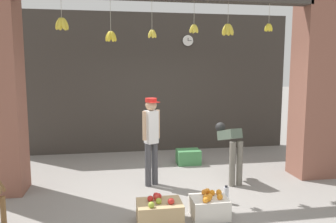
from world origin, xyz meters
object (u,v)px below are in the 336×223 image
shopkeeper (151,135)px  fruit_crate_oranges (209,206)px  worker_stooping (230,145)px  produce_box_green (188,157)px  water_bottle (226,195)px  wall_clock (188,41)px  fruit_crate_apples (160,212)px

shopkeeper → fruit_crate_oranges: (0.65, -1.39, -0.75)m
shopkeeper → worker_stooping: size_ratio=1.50×
produce_box_green → water_bottle: (0.10, -2.15, -0.02)m
worker_stooping → water_bottle: worker_stooping is taller
shopkeeper → water_bottle: size_ratio=5.56×
shopkeeper → water_bottle: 1.62m
produce_box_green → wall_clock: 2.88m
produce_box_green → fruit_crate_apples: bearing=-110.8°
worker_stooping → fruit_crate_oranges: 1.64m
water_bottle → wall_clock: size_ratio=1.00×
produce_box_green → wall_clock: size_ratio=1.79×
produce_box_green → worker_stooping: bearing=-67.9°
worker_stooping → produce_box_green: worker_stooping is taller
fruit_crate_oranges → worker_stooping: bearing=59.7°
worker_stooping → water_bottle: 1.15m
shopkeeper → produce_box_green: size_ratio=3.12×
fruit_crate_oranges → fruit_crate_apples: fruit_crate_apples is taller
fruit_crate_oranges → wall_clock: (0.54, 3.82, 2.59)m
fruit_crate_oranges → wall_clock: bearing=81.9°
worker_stooping → wall_clock: 3.23m
fruit_crate_apples → water_bottle: 1.19m
shopkeeper → fruit_crate_oranges: bearing=88.8°
produce_box_green → water_bottle: size_ratio=1.78×
shopkeeper → wall_clock: (1.19, 2.43, 1.84)m
shopkeeper → fruit_crate_apples: (-0.06, -1.45, -0.75)m
fruit_crate_apples → wall_clock: (1.25, 3.88, 2.58)m
fruit_crate_apples → produce_box_green: (0.99, 2.62, 0.00)m
produce_box_green → wall_clock: (0.25, 1.25, 2.58)m
worker_stooping → produce_box_green: size_ratio=2.08×
shopkeeper → fruit_crate_oranges: 1.70m
worker_stooping → fruit_crate_apples: bearing=-144.4°
water_bottle → fruit_crate_apples: bearing=-156.6°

